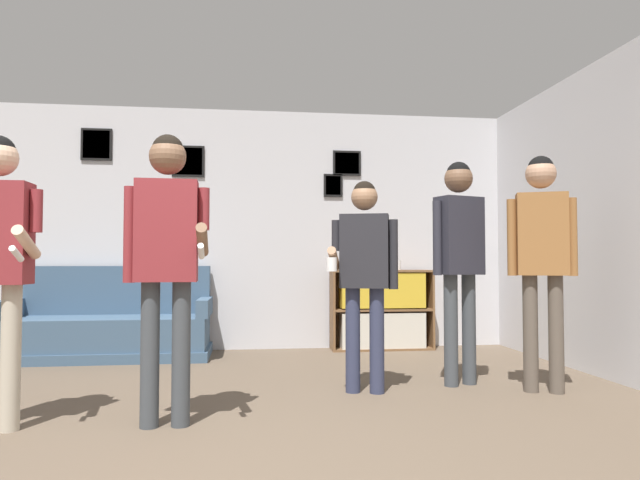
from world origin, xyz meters
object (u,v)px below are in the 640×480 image
(bookshelf, at_px, (382,310))
(drinking_cup, at_px, (397,265))
(couch, at_px, (109,328))
(person_spectator_near_bookshelf, at_px, (459,246))
(person_watcher_holding_cup, at_px, (364,263))
(person_player_foreground_center, at_px, (167,244))
(person_spectator_far_right, at_px, (542,245))

(bookshelf, distance_m, drinking_cup, 0.53)
(couch, xyz_separation_m, person_spectator_near_bookshelf, (3.08, -1.70, 0.81))
(couch, relative_size, person_watcher_holding_cup, 1.29)
(couch, bearing_deg, person_player_foreground_center, -70.36)
(person_player_foreground_center, xyz_separation_m, person_watcher_holding_cup, (1.35, 0.72, -0.11))
(bookshelf, xyz_separation_m, drinking_cup, (0.18, 0.00, 0.50))
(person_player_foreground_center, distance_m, person_spectator_far_right, 2.74)
(person_watcher_holding_cup, bearing_deg, person_player_foreground_center, -152.00)
(couch, height_order, bookshelf, couch)
(person_spectator_far_right, bearing_deg, couch, 150.69)
(bookshelf, relative_size, person_spectator_far_right, 0.64)
(couch, relative_size, bookshelf, 1.79)
(person_spectator_far_right, bearing_deg, bookshelf, 107.86)
(bookshelf, xyz_separation_m, person_player_foreground_center, (-1.97, -2.78, 0.64))
(couch, xyz_separation_m, person_watcher_holding_cup, (2.28, -1.87, 0.66))
(person_watcher_holding_cup, xyz_separation_m, person_spectator_far_right, (1.33, -0.16, 0.14))
(person_spectator_near_bookshelf, relative_size, person_spectator_far_right, 1.00)
(bookshelf, xyz_separation_m, person_spectator_near_bookshelf, (0.19, -1.89, 0.67))
(person_watcher_holding_cup, xyz_separation_m, drinking_cup, (0.80, 2.06, -0.03))
(bookshelf, bearing_deg, person_spectator_near_bookshelf, -84.27)
(person_spectator_near_bookshelf, xyz_separation_m, drinking_cup, (-0.01, 1.89, -0.17))
(person_spectator_near_bookshelf, bearing_deg, drinking_cup, 90.23)
(bookshelf, height_order, person_spectator_near_bookshelf, person_spectator_near_bookshelf)
(person_spectator_near_bookshelf, distance_m, person_spectator_far_right, 0.62)
(person_player_foreground_center, bearing_deg, person_watcher_holding_cup, 28.00)
(couch, distance_m, bookshelf, 2.90)
(person_spectator_far_right, bearing_deg, person_spectator_near_bookshelf, 148.06)
(person_player_foreground_center, distance_m, person_spectator_near_bookshelf, 2.34)
(couch, bearing_deg, person_spectator_far_right, -29.31)
(drinking_cup, bearing_deg, person_spectator_far_right, -76.50)
(bookshelf, relative_size, person_watcher_holding_cup, 0.72)
(person_player_foreground_center, height_order, person_spectator_far_right, person_spectator_far_right)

